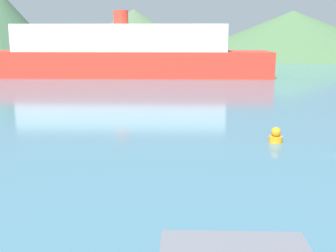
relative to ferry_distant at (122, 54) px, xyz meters
The scene contains 4 objects.
ferry_distant is the anchor object (origin of this frame).
buoy_marker 33.40m from the ferry_distant, 72.97° to the right, with size 0.64×0.64×0.74m.
hill_central 40.53m from the ferry_distant, 90.80° to the left, with size 33.52×33.52×10.09m.
hill_east 56.95m from the ferry_distant, 52.37° to the left, with size 50.02×50.02×10.06m.
Camera 1 is at (0.16, -3.45, 5.04)m, focal length 45.00 mm.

